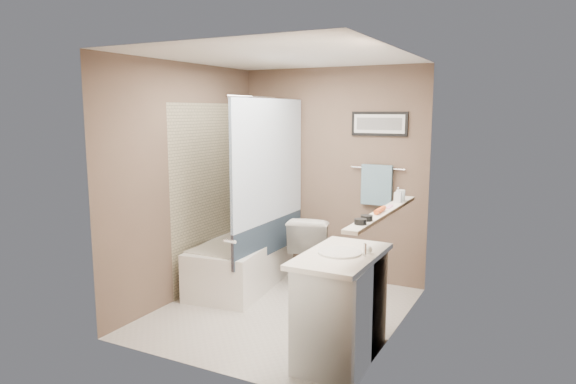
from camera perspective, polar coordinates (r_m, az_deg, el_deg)
The scene contains 33 objects.
ground at distance 5.09m, azimuth -0.79°, elevation -13.13°, with size 2.50×2.50×0.00m, color beige.
ceiling at distance 4.74m, azimuth -0.86°, elevation 14.60°, with size 2.20×2.50×0.04m, color white.
wall_back at distance 5.87m, azimuth 4.83°, elevation 1.96°, with size 2.20×0.04×2.40m, color brown.
wall_front at distance 3.75m, azimuth -9.71°, elevation -2.20°, with size 2.20×0.04×2.40m, color brown.
wall_left at distance 5.36m, azimuth -11.08°, elevation 1.14°, with size 0.04×2.50×2.40m, color brown.
wall_right at distance 4.37m, azimuth 11.77°, elevation -0.65°, with size 0.04×2.50×2.40m, color brown.
tile_surround at distance 5.79m, azimuth -8.05°, elevation -0.20°, with size 0.02×1.55×2.00m, color tan.
curtain_rod at distance 5.35m, azimuth -2.13°, elevation 10.42°, with size 0.02×0.02×1.55m, color silver.
curtain_upper at distance 5.37m, azimuth -2.09°, elevation 3.47°, with size 0.03×1.45×1.28m, color white.
curtain_lower at distance 5.51m, azimuth -2.04°, elevation -5.05°, with size 0.03×1.45×0.36m, color #253546.
mirror at distance 4.18m, azimuth 11.53°, elevation 4.72°, with size 0.02×1.60×1.00m, color silver.
shelf at distance 4.26m, azimuth 10.60°, elevation -2.23°, with size 0.12×1.60×0.03m, color silver.
towel_bar at distance 5.66m, azimuth 9.94°, elevation 2.61°, with size 0.02×0.02×0.60m, color silver.
towel at distance 5.67m, azimuth 9.83°, elevation 0.78°, with size 0.34×0.05×0.44m, color #92C1D4.
art_frame at distance 5.65m, azimuth 10.12°, elevation 7.47°, with size 0.62×0.03×0.26m, color black.
art_mat at distance 5.63m, azimuth 10.08°, elevation 7.47°, with size 0.56×0.00×0.20m, color white.
art_image at distance 5.63m, azimuth 10.07°, elevation 7.47°, with size 0.50×0.00×0.13m, color #595959.
door at distance 3.49m, azimuth -2.44°, elevation -6.30°, with size 0.80×0.02×2.00m, color silver.
door_handle at distance 3.70m, azimuth -6.51°, elevation -5.46°, with size 0.02×0.02×0.10m, color silver.
bathtub at distance 5.77m, azimuth -5.07°, elevation -7.82°, with size 0.70×1.50×0.50m, color white.
tub_rim at distance 5.71m, azimuth -5.11°, elevation -5.41°, with size 0.56×1.36×0.02m, color beige.
toilet at distance 5.76m, azimuth 2.82°, elevation -6.36°, with size 0.44×0.77×0.79m, color silver.
vanity at distance 4.11m, azimuth 5.94°, elevation -12.73°, with size 0.50×0.90×0.80m, color silver.
countertop at distance 3.98m, azimuth 5.91°, elevation -7.08°, with size 0.54×0.96×0.04m, color white.
sink_basin at distance 3.97m, azimuth 5.78°, elevation -6.68°, with size 0.34×0.34×0.01m, color silver.
faucet_spout at distance 3.90m, azimuth 8.54°, elevation -6.41°, with size 0.02×0.02×0.10m, color silver.
faucet_knob at distance 3.99m, azimuth 9.00°, elevation -6.34°, with size 0.05×0.05×0.05m, color silver.
candle_bowl_near at distance 3.72m, azimuth 8.05°, elevation -3.27°, with size 0.09×0.09×0.04m, color black.
candle_bowl_far at distance 3.85m, azimuth 8.74°, elevation -2.87°, with size 0.09×0.09×0.04m, color black.
hair_brush_front at distance 4.15m, azimuth 10.19°, elevation -1.99°, with size 0.04×0.04×0.22m, color #D2501D.
pink_comb at distance 4.41m, azimuth 11.21°, elevation -1.62°, with size 0.03×0.16×0.01m, color pink.
glass_jar at distance 4.73m, azimuth 12.40°, elevation -0.37°, with size 0.08×0.08×0.10m, color white.
soap_bottle at distance 4.65m, azimuth 12.12°, elevation -0.31°, with size 0.06×0.06×0.14m, color #999999.
Camera 1 is at (2.22, -4.16, 1.92)m, focal length 32.00 mm.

